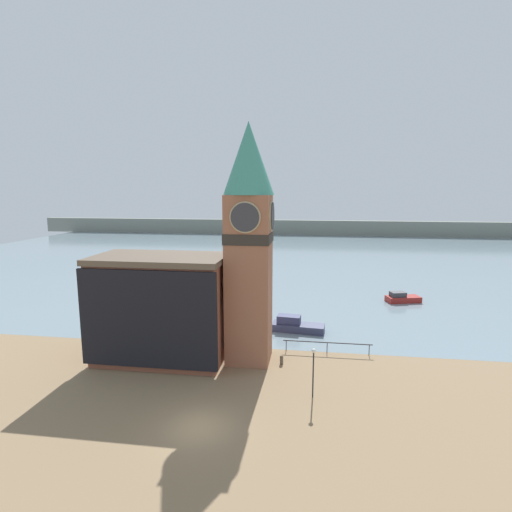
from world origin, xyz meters
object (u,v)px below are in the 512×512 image
object	(u,v)px
boat_near	(296,325)
boat_far	(402,298)
clock_tower	(249,238)
mooring_bollard_near	(282,359)
pier_building	(161,308)
lamp_post	(313,363)

from	to	relation	value
boat_near	boat_far	distance (m)	19.36
clock_tower	mooring_bollard_near	size ratio (longest dim) A/B	26.17
pier_building	boat_far	world-z (taller)	pier_building
boat_far	clock_tower	bearing A→B (deg)	-144.63
boat_far	lamp_post	world-z (taller)	lamp_post
boat_far	pier_building	bearing A→B (deg)	-153.98
clock_tower	pier_building	bearing A→B (deg)	-173.95
clock_tower	boat_near	size ratio (longest dim) A/B	3.57
clock_tower	pier_building	distance (m)	10.05
pier_building	lamp_post	world-z (taller)	pier_building
boat_far	lamp_post	size ratio (longest dim) A/B	1.28
boat_near	lamp_post	distance (m)	14.20
boat_near	mooring_bollard_near	bearing A→B (deg)	-89.93
boat_near	boat_far	bearing A→B (deg)	50.00
clock_tower	boat_near	world-z (taller)	clock_tower
pier_building	boat_near	bearing A→B (deg)	37.15
clock_tower	boat_near	distance (m)	13.66
boat_near	lamp_post	bearing A→B (deg)	-76.58
clock_tower	boat_far	distance (m)	29.75
mooring_bollard_near	lamp_post	bearing A→B (deg)	-63.26
pier_building	mooring_bollard_near	distance (m)	11.62
boat_near	mooring_bollard_near	xyz separation A→B (m)	(-0.87, -8.55, -0.18)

